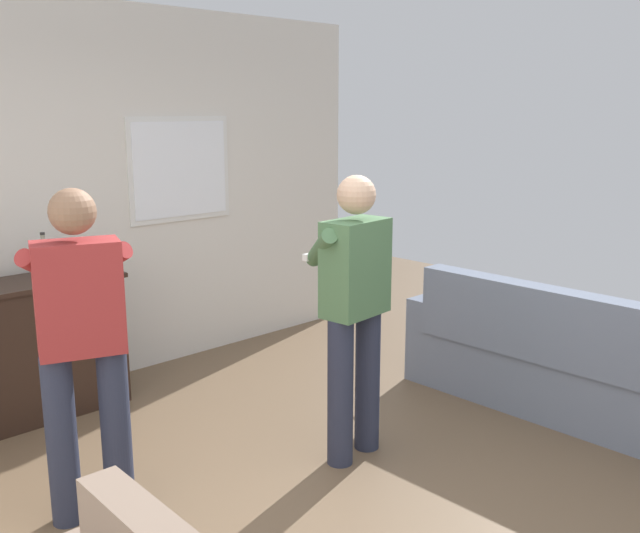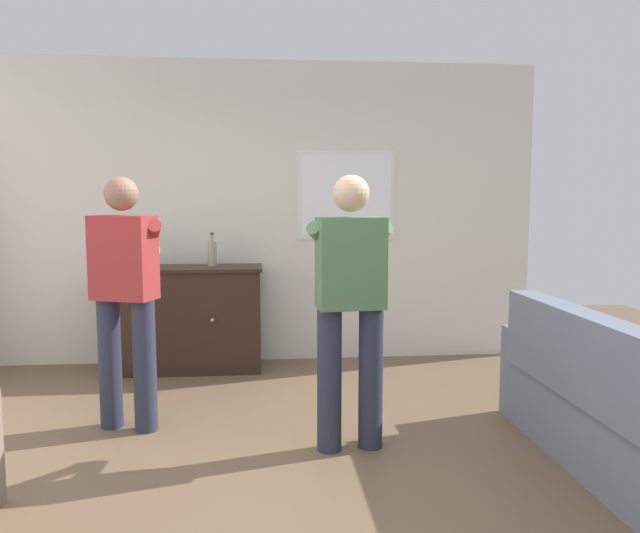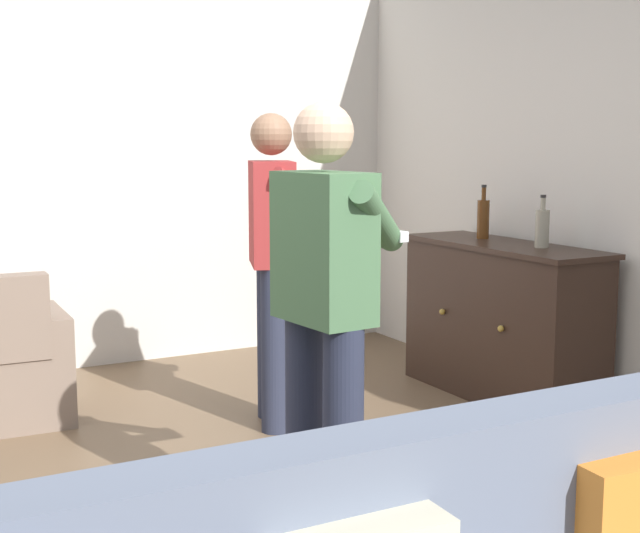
# 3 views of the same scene
# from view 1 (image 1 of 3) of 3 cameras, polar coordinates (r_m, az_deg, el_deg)

# --- Properties ---
(ground) EXTENTS (10.40, 10.40, 0.00)m
(ground) POSITION_cam_1_polar(r_m,az_deg,el_deg) (3.86, 1.68, -19.35)
(ground) COLOR brown
(wall_back_with_window) EXTENTS (5.20, 0.15, 2.80)m
(wall_back_with_window) POSITION_cam_1_polar(r_m,az_deg,el_deg) (5.52, -18.31, 5.29)
(wall_back_with_window) COLOR silver
(wall_back_with_window) RESTS_ON ground
(couch) EXTENTS (0.57, 2.50, 0.91)m
(couch) POSITION_cam_1_polar(r_m,az_deg,el_deg) (5.03, 19.71, -7.82)
(couch) COLOR slate
(couch) RESTS_ON ground
(sideboard_cabinet) EXTENTS (1.41, 0.49, 0.94)m
(sideboard_cabinet) POSITION_cam_1_polar(r_m,az_deg,el_deg) (5.12, -23.10, -6.36)
(sideboard_cabinet) COLOR black
(sideboard_cabinet) RESTS_ON ground
(bottle_liquor_amber) EXTENTS (0.08, 0.08, 0.30)m
(bottle_liquor_amber) POSITION_cam_1_polar(r_m,az_deg,el_deg) (5.11, -21.17, 0.53)
(bottle_liquor_amber) COLOR gray
(bottle_liquor_amber) RESTS_ON sideboard_cabinet
(person_standing_left) EXTENTS (0.52, 0.52, 1.68)m
(person_standing_left) POSITION_cam_1_polar(r_m,az_deg,el_deg) (3.66, -18.51, -5.62)
(person_standing_left) COLOR #282D42
(person_standing_left) RESTS_ON ground
(person_standing_right) EXTENTS (0.56, 0.49, 1.68)m
(person_standing_right) POSITION_cam_1_polar(r_m,az_deg,el_deg) (4.11, 2.70, -3.04)
(person_standing_right) COLOR #282D42
(person_standing_right) RESTS_ON ground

